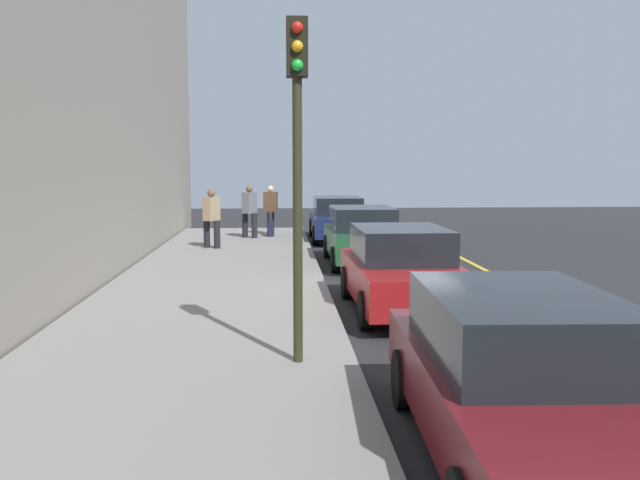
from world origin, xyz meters
TOP-DOWN VIEW (x-y plane):
  - ground_plane at (0.00, 0.00)m, footprint 56.00×56.00m
  - sidewalk at (0.00, -3.30)m, footprint 28.00×4.60m
  - lane_stripe_centre at (0.00, 3.20)m, footprint 28.00×0.14m
  - parked_car_navy at (-10.84, 0.09)m, footprint 4.47×1.94m
  - parked_car_green at (-5.21, 0.25)m, footprint 4.22×1.91m
  - parked_car_red at (0.57, 0.22)m, footprint 4.14×1.93m
  - parked_car_maroon at (6.78, 0.15)m, footprint 4.70×2.04m
  - pedestrian_brown_coat at (-11.37, -2.26)m, footprint 0.57×0.52m
  - pedestrian_grey_coat at (-10.46, -2.97)m, footprint 0.57×0.52m
  - pedestrian_tan_coat at (-7.71, -3.99)m, footprint 0.56×0.52m
  - traffic_light_pole at (4.09, -1.76)m, footprint 0.35×0.26m
  - rolling_suitcase at (-10.85, -2.25)m, footprint 0.34×0.22m

SIDE VIEW (x-z plane):
  - ground_plane at x=0.00m, z-range 0.00..0.00m
  - lane_stripe_centre at x=0.00m, z-range 0.00..0.01m
  - sidewalk at x=0.00m, z-range 0.00..0.15m
  - rolling_suitcase at x=-10.85m, z-range -0.03..0.85m
  - parked_car_red at x=0.57m, z-range 0.00..1.51m
  - parked_car_green at x=-5.21m, z-range 0.00..1.51m
  - parked_car_navy at x=-10.84m, z-range 0.00..1.51m
  - parked_car_maroon at x=6.78m, z-range 0.00..1.51m
  - pedestrian_brown_coat at x=-11.37m, z-range 0.21..1.96m
  - pedestrian_tan_coat at x=-7.71m, z-range 0.21..1.97m
  - pedestrian_grey_coat at x=-10.46m, z-range 0.21..2.00m
  - traffic_light_pole at x=4.09m, z-range 0.91..5.17m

